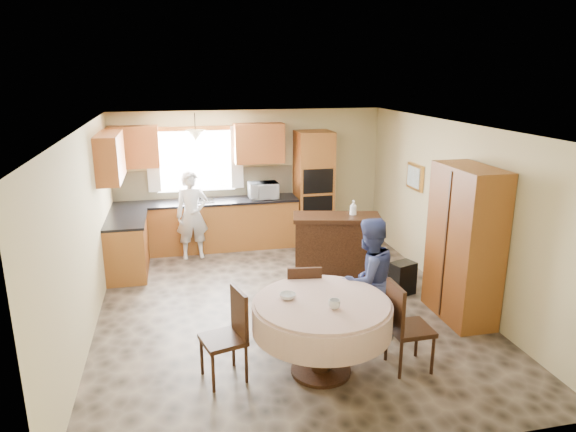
% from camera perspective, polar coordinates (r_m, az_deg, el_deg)
% --- Properties ---
extents(floor, '(5.00, 6.00, 0.01)m').
position_cam_1_polar(floor, '(7.28, -0.40, -10.08)').
color(floor, '#71604F').
rests_on(floor, ground).
extents(ceiling, '(5.00, 6.00, 0.01)m').
position_cam_1_polar(ceiling, '(6.58, -0.44, 9.89)').
color(ceiling, white).
rests_on(ceiling, wall_back).
extents(wall_back, '(5.00, 0.02, 2.50)m').
position_cam_1_polar(wall_back, '(9.70, -4.21, 4.31)').
color(wall_back, tan).
rests_on(wall_back, floor).
extents(wall_front, '(5.00, 0.02, 2.50)m').
position_cam_1_polar(wall_front, '(4.15, 8.64, -12.11)').
color(wall_front, tan).
rests_on(wall_front, floor).
extents(wall_left, '(0.02, 6.00, 2.50)m').
position_cam_1_polar(wall_left, '(6.78, -21.57, -1.87)').
color(wall_left, tan).
rests_on(wall_left, floor).
extents(wall_right, '(0.02, 6.00, 2.50)m').
position_cam_1_polar(wall_right, '(7.73, 17.99, 0.58)').
color(wall_right, tan).
rests_on(wall_right, floor).
extents(window, '(1.40, 0.03, 1.10)m').
position_cam_1_polar(window, '(9.52, -10.23, 6.03)').
color(window, white).
rests_on(window, wall_back).
extents(curtain_left, '(0.22, 0.02, 1.15)m').
position_cam_1_polar(curtain_left, '(9.46, -14.79, 6.00)').
color(curtain_left, white).
rests_on(curtain_left, wall_back).
extents(curtain_right, '(0.22, 0.02, 1.15)m').
position_cam_1_polar(curtain_right, '(9.52, -5.69, 6.51)').
color(curtain_right, white).
rests_on(curtain_right, wall_back).
extents(base_cab_back, '(3.30, 0.60, 0.88)m').
position_cam_1_polar(base_cab_back, '(9.52, -8.91, -1.10)').
color(base_cab_back, '#B67130').
rests_on(base_cab_back, floor).
extents(counter_back, '(3.30, 0.64, 0.04)m').
position_cam_1_polar(counter_back, '(9.40, -9.03, 1.59)').
color(counter_back, black).
rests_on(counter_back, base_cab_back).
extents(base_cab_left, '(0.60, 1.20, 0.88)m').
position_cam_1_polar(base_cab_left, '(8.68, -17.40, -3.32)').
color(base_cab_left, '#B67130').
rests_on(base_cab_left, floor).
extents(counter_left, '(0.64, 1.20, 0.04)m').
position_cam_1_polar(counter_left, '(8.55, -17.65, -0.41)').
color(counter_left, black).
rests_on(counter_left, base_cab_left).
extents(backsplash, '(3.30, 0.02, 0.55)m').
position_cam_1_polar(backsplash, '(9.61, -9.22, 3.62)').
color(backsplash, '#BFB287').
rests_on(backsplash, wall_back).
extents(wall_cab_left, '(0.85, 0.33, 0.72)m').
position_cam_1_polar(wall_cab_left, '(9.34, -16.77, 7.35)').
color(wall_cab_left, '#C66931').
rests_on(wall_cab_left, wall_back).
extents(wall_cab_right, '(0.90, 0.33, 0.72)m').
position_cam_1_polar(wall_cab_right, '(9.45, -3.23, 8.08)').
color(wall_cab_right, '#C66931').
rests_on(wall_cab_right, wall_back).
extents(wall_cab_side, '(0.33, 1.20, 0.72)m').
position_cam_1_polar(wall_cab_side, '(8.35, -19.16, 6.21)').
color(wall_cab_side, '#C66931').
rests_on(wall_cab_side, wall_left).
extents(oven_tower, '(0.66, 0.62, 2.12)m').
position_cam_1_polar(oven_tower, '(9.67, 2.85, 3.15)').
color(oven_tower, '#B67130').
rests_on(oven_tower, floor).
extents(oven_upper, '(0.56, 0.01, 0.45)m').
position_cam_1_polar(oven_upper, '(9.34, 3.38, 3.87)').
color(oven_upper, black).
rests_on(oven_upper, oven_tower).
extents(oven_lower, '(0.56, 0.01, 0.45)m').
position_cam_1_polar(oven_lower, '(9.45, 3.33, 0.91)').
color(oven_lower, black).
rests_on(oven_lower, oven_tower).
extents(pendant, '(0.36, 0.36, 0.18)m').
position_cam_1_polar(pendant, '(8.97, -10.24, 8.80)').
color(pendant, beige).
rests_on(pendant, ceiling).
extents(sideboard, '(1.44, 0.85, 0.96)m').
position_cam_1_polar(sideboard, '(8.13, 5.34, -3.63)').
color(sideboard, '#3A1E0F').
rests_on(sideboard, floor).
extents(space_heater, '(0.41, 0.35, 0.49)m').
position_cam_1_polar(space_heater, '(7.78, 12.59, -6.76)').
color(space_heater, black).
rests_on(space_heater, floor).
extents(cupboard, '(0.53, 1.07, 2.04)m').
position_cam_1_polar(cupboard, '(7.03, 19.00, -2.98)').
color(cupboard, '#B67130').
rests_on(cupboard, floor).
extents(dining_table, '(1.49, 1.49, 0.85)m').
position_cam_1_polar(dining_table, '(5.56, 3.78, -11.12)').
color(dining_table, '#3A1E0F').
rests_on(dining_table, floor).
extents(chair_left, '(0.52, 0.52, 0.99)m').
position_cam_1_polar(chair_left, '(5.57, -6.47, -12.54)').
color(chair_left, '#3A1E0F').
rests_on(chair_left, floor).
extents(chair_back, '(0.48, 0.48, 0.98)m').
position_cam_1_polar(chair_back, '(6.25, 1.71, -9.14)').
color(chair_back, '#3A1E0F').
rests_on(chair_back, floor).
extents(chair_right, '(0.44, 0.44, 1.01)m').
position_cam_1_polar(chair_right, '(5.81, 12.75, -11.44)').
color(chair_right, '#3A1E0F').
rests_on(chair_right, floor).
extents(framed_picture, '(0.06, 0.51, 0.42)m').
position_cam_1_polar(framed_picture, '(8.70, 13.91, 4.24)').
color(framed_picture, gold).
rests_on(framed_picture, wall_right).
extents(microwave, '(0.54, 0.37, 0.29)m').
position_cam_1_polar(microwave, '(9.42, -2.78, 2.86)').
color(microwave, silver).
rests_on(microwave, counter_back).
extents(person_sink, '(0.60, 0.42, 1.54)m').
position_cam_1_polar(person_sink, '(9.03, -10.60, 0.09)').
color(person_sink, silver).
rests_on(person_sink, floor).
extents(person_dining, '(0.90, 0.79, 1.54)m').
position_cam_1_polar(person_dining, '(6.26, 8.89, -7.02)').
color(person_dining, '#374279').
rests_on(person_dining, floor).
extents(bowl_sideboard, '(0.21, 0.21, 0.05)m').
position_cam_1_polar(bowl_sideboard, '(7.90, 3.51, -0.34)').
color(bowl_sideboard, '#B2B2B2').
rests_on(bowl_sideboard, sideboard).
extents(bottle_sideboard, '(0.12, 0.12, 0.29)m').
position_cam_1_polar(bottle_sideboard, '(8.03, 7.26, 0.73)').
color(bottle_sideboard, silver).
rests_on(bottle_sideboard, sideboard).
extents(cup_table, '(0.12, 0.12, 0.10)m').
position_cam_1_polar(cup_table, '(5.31, 5.17, -9.73)').
color(cup_table, '#B2B2B2').
rests_on(cup_table, dining_table).
extents(bowl_table, '(0.19, 0.19, 0.05)m').
position_cam_1_polar(bowl_table, '(5.51, -0.04, -8.89)').
color(bowl_table, '#B2B2B2').
rests_on(bowl_table, dining_table).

